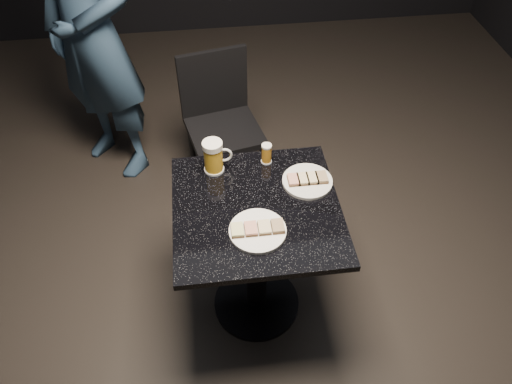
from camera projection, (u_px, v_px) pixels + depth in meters
floor at (256, 304)px, 2.62m from camera, size 6.00×6.00×0.00m
plate_large at (258, 231)px, 1.98m from camera, size 0.23×0.23×0.01m
plate_small at (307, 181)px, 2.18m from camera, size 0.22×0.22×0.01m
patron at (91, 34)px, 2.76m from camera, size 0.79×0.77×1.84m
table at (257, 243)px, 2.25m from camera, size 0.70×0.70×0.75m
beer_mug at (214, 156)px, 2.18m from camera, size 0.13×0.09×0.16m
beer_tumbler at (267, 154)px, 2.24m from camera, size 0.05×0.05×0.10m
chair at (221, 118)px, 2.91m from camera, size 0.48×0.48×0.87m
canapes_on_plate_large at (258, 228)px, 1.97m from camera, size 0.21×0.07×0.02m
canapes_on_plate_small at (308, 179)px, 2.16m from camera, size 0.17×0.07×0.02m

